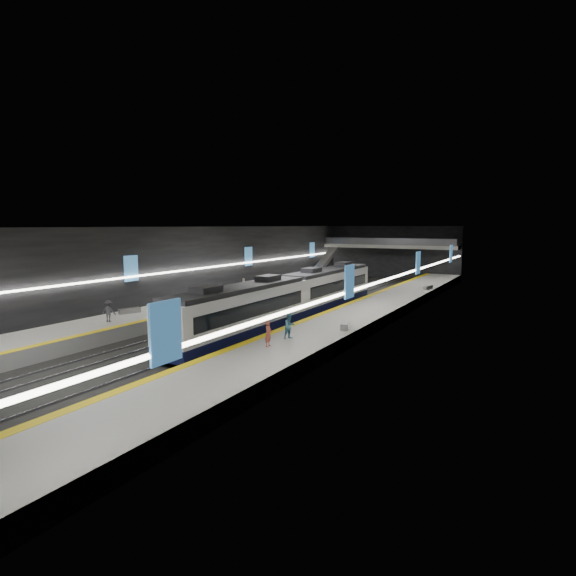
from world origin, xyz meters
The scene contains 26 objects.
ground centered at (0.00, 0.00, 0.00)m, with size 70.00×70.00×0.00m, color black.
ceiling centered at (0.00, 0.00, 8.00)m, with size 20.00×70.00×0.04m, color beige.
wall_left centered at (-10.00, 0.00, 4.00)m, with size 0.04×70.00×8.00m, color black.
wall_right centered at (10.00, 0.00, 4.00)m, with size 0.04×70.00×8.00m, color black.
wall_back centered at (0.00, 35.00, 4.00)m, with size 20.00×0.04×8.00m, color black.
platform_left centered at (-7.50, 0.00, 0.50)m, with size 5.00×70.00×1.00m, color slate.
tile_surface_left centered at (-7.50, 0.00, 1.01)m, with size 5.00×70.00×0.02m, color #A2A29D.
tactile_strip_left centered at (-5.30, 0.00, 1.02)m, with size 0.60×70.00×0.02m, color yellow.
platform_right centered at (7.50, 0.00, 0.50)m, with size 5.00×70.00×1.00m, color slate.
tile_surface_right centered at (7.50, 0.00, 1.01)m, with size 5.00×70.00×0.02m, color #A2A29D.
tactile_strip_right centered at (5.30, 0.00, 1.02)m, with size 0.60×70.00×0.02m, color yellow.
rails centered at (0.00, 0.00, 0.06)m, with size 6.52×70.00×0.12m.
train centered at (2.50, -2.26, 2.20)m, with size 2.69×30.04×3.60m.
ad_posters centered at (0.00, 1.00, 4.50)m, with size 19.94×53.50×2.20m.
cove_light_left centered at (-9.80, 0.00, 3.80)m, with size 0.25×68.60×0.12m, color white.
cove_light_right centered at (9.80, 0.00, 3.80)m, with size 0.25×68.60×0.12m, color white.
mezzanine_bridge centered at (0.00, 32.93, 5.04)m, with size 20.00×3.00×1.50m.
escalator centered at (-7.50, 26.00, 2.90)m, with size 1.20×8.00×0.60m, color #99999E.
bench_left_near centered at (-8.54, -9.62, 1.22)m, with size 0.49×1.76×0.43m, color #99999E.
bench_left_far centered at (-8.68, 1.80, 1.22)m, with size 0.51×1.84×0.45m, color #99999E.
bench_right_near centered at (9.02, -6.43, 1.23)m, with size 0.51×1.85×0.45m, color #99999E.
bench_right_far centered at (9.36, 17.02, 1.21)m, with size 0.49×1.75×0.43m, color #99999E.
passenger_right_a centered at (7.01, -13.42, 1.78)m, with size 0.57×0.37×1.55m, color #BF5A47.
passenger_right_b centered at (7.16, -11.08, 1.81)m, with size 0.79×0.62×1.63m, color #5093AE.
passenger_left_a centered at (-7.19, 4.91, 1.77)m, with size 0.91×0.38×1.55m, color beige.
passenger_left_b centered at (-7.17, -12.89, 1.82)m, with size 1.06×0.61×1.64m, color #3F3F46.
Camera 1 is at (21.47, -37.16, 8.17)m, focal length 30.00 mm.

